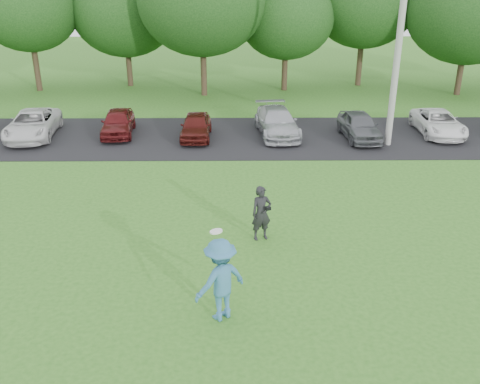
{
  "coord_description": "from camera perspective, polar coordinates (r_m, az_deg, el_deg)",
  "views": [
    {
      "loc": [
        -0.14,
        -10.78,
        7.43
      ],
      "look_at": [
        0.0,
        3.5,
        1.3
      ],
      "focal_mm": 40.0,
      "sensor_mm": 36.0,
      "label": 1
    }
  ],
  "objects": [
    {
      "name": "ground",
      "position": [
        13.1,
        0.16,
        -11.34
      ],
      "size": [
        100.0,
        100.0,
        0.0
      ],
      "primitive_type": "plane",
      "color": "#2F691E",
      "rests_on": "ground"
    },
    {
      "name": "frisbee_player",
      "position": [
        11.98,
        -2.1,
        -9.34
      ],
      "size": [
        1.46,
        1.34,
        2.33
      ],
      "color": "teal",
      "rests_on": "ground"
    },
    {
      "name": "utility_pole",
      "position": [
        23.63,
        16.87,
        17.33
      ],
      "size": [
        0.28,
        0.28,
        10.77
      ],
      "primitive_type": "cylinder",
      "color": "#A09F9B",
      "rests_on": "ground"
    },
    {
      "name": "parked_cars",
      "position": [
        24.76,
        0.18,
        7.25
      ],
      "size": [
        28.31,
        4.87,
        1.24
      ],
      "color": "slate",
      "rests_on": "parking_lot"
    },
    {
      "name": "camera_bystander",
      "position": [
        15.36,
        2.3,
        -2.28
      ],
      "size": [
        0.69,
        0.57,
        1.64
      ],
      "color": "black",
      "rests_on": "ground"
    },
    {
      "name": "tree_row",
      "position": [
        33.68,
        2.37,
        18.92
      ],
      "size": [
        42.39,
        9.85,
        8.64
      ],
      "color": "#38281C",
      "rests_on": "ground"
    },
    {
      "name": "parking_lot",
      "position": [
        24.91,
        -0.22,
        5.92
      ],
      "size": [
        32.0,
        6.5,
        0.03
      ],
      "primitive_type": "cube",
      "color": "black",
      "rests_on": "ground"
    }
  ]
}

